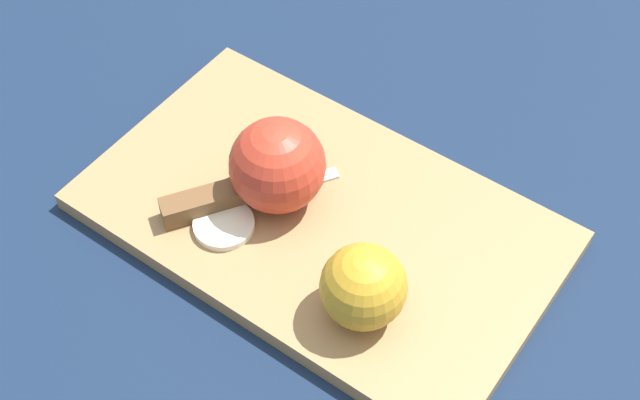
# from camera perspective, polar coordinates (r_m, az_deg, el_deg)

# --- Properties ---
(ground_plane) EXTENTS (4.00, 4.00, 0.00)m
(ground_plane) POSITION_cam_1_polar(r_m,az_deg,el_deg) (0.83, -0.00, -1.66)
(ground_plane) COLOR #14233D
(cutting_board) EXTENTS (0.47, 0.34, 0.02)m
(cutting_board) POSITION_cam_1_polar(r_m,az_deg,el_deg) (0.82, -0.00, -1.28)
(cutting_board) COLOR #A37A4C
(cutting_board) RESTS_ON ground_plane
(apple_half_left) EXTENTS (0.07, 0.07, 0.07)m
(apple_half_left) POSITION_cam_1_polar(r_m,az_deg,el_deg) (0.73, 2.78, -5.55)
(apple_half_left) COLOR gold
(apple_half_left) RESTS_ON cutting_board
(apple_half_right) EXTENTS (0.09, 0.09, 0.09)m
(apple_half_right) POSITION_cam_1_polar(r_m,az_deg,el_deg) (0.80, -2.76, 2.24)
(apple_half_right) COLOR red
(apple_half_right) RESTS_ON cutting_board
(knife) EXTENTS (0.08, 0.16, 0.02)m
(knife) POSITION_cam_1_polar(r_m,az_deg,el_deg) (0.82, -7.09, -0.13)
(knife) COLOR silver
(knife) RESTS_ON cutting_board
(apple_slice) EXTENTS (0.06, 0.06, 0.01)m
(apple_slice) POSITION_cam_1_polar(r_m,az_deg,el_deg) (0.81, -6.17, -1.58)
(apple_slice) COLOR #EFE5C6
(apple_slice) RESTS_ON cutting_board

